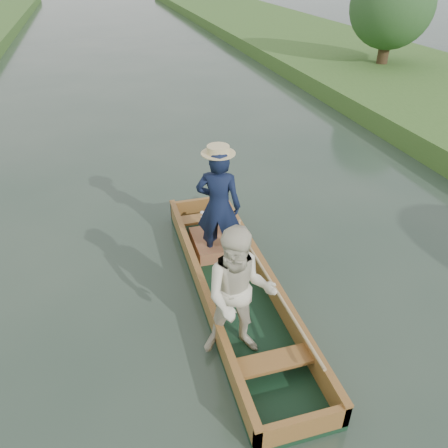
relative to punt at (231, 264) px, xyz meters
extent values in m
plane|color=#283D30|center=(0.11, 0.14, -0.74)|extent=(120.00, 120.00, 0.00)
cylinder|color=#47331E|center=(9.91, 11.45, 0.43)|extent=(0.44, 0.44, 2.34)
sphere|color=#244B1E|center=(9.91, 11.45, 2.00)|extent=(3.20, 3.20, 3.20)
sphere|color=#244B1E|center=(10.51, 11.75, 1.60)|extent=(2.20, 2.20, 2.20)
cube|color=#13321D|center=(0.11, 0.14, -0.70)|extent=(1.10, 5.00, 0.08)
cube|color=olive|center=(-0.40, 0.14, -0.50)|extent=(0.08, 5.00, 0.32)
cube|color=olive|center=(0.62, 0.14, -0.50)|extent=(0.08, 5.00, 0.32)
cube|color=olive|center=(0.11, 2.60, -0.50)|extent=(1.10, 0.08, 0.32)
cube|color=olive|center=(0.11, -2.32, -0.50)|extent=(1.10, 0.08, 0.32)
cube|color=olive|center=(-0.40, 0.14, -0.32)|extent=(0.10, 5.00, 0.04)
cube|color=olive|center=(0.62, 0.14, -0.32)|extent=(0.10, 5.00, 0.04)
cube|color=olive|center=(0.11, 2.04, -0.44)|extent=(0.94, 0.30, 0.05)
cube|color=olive|center=(0.11, -1.46, -0.44)|extent=(0.94, 0.30, 0.05)
imported|color=#101935|center=(0.12, 1.07, 0.33)|extent=(0.86, 0.73, 1.99)
cylinder|color=beige|center=(0.12, 1.07, 1.28)|extent=(0.52, 0.52, 0.12)
imported|color=beige|center=(-0.18, -0.96, 0.27)|extent=(1.05, 0.91, 1.86)
cube|color=#AD3837|center=(0.17, 1.34, -0.55)|extent=(0.85, 0.90, 0.22)
sphere|color=tan|center=(0.47, 1.24, -0.33)|extent=(0.21, 0.21, 0.21)
sphere|color=tan|center=(0.47, 1.23, -0.17)|extent=(0.16, 0.16, 0.16)
sphere|color=tan|center=(0.41, 1.23, -0.10)|extent=(0.06, 0.06, 0.06)
sphere|color=tan|center=(0.52, 1.23, -0.10)|extent=(0.06, 0.06, 0.06)
sphere|color=tan|center=(0.47, 1.17, -0.18)|extent=(0.06, 0.06, 0.06)
sphere|color=tan|center=(0.37, 1.22, -0.29)|extent=(0.07, 0.07, 0.07)
sphere|color=tan|center=(0.56, 1.22, -0.29)|extent=(0.07, 0.07, 0.07)
sphere|color=tan|center=(0.41, 1.21, -0.42)|extent=(0.08, 0.08, 0.08)
sphere|color=tan|center=(0.52, 1.21, -0.42)|extent=(0.08, 0.08, 0.08)
cylinder|color=silver|center=(0.06, 2.04, -0.41)|extent=(0.07, 0.07, 0.01)
cylinder|color=silver|center=(0.06, 2.04, -0.37)|extent=(0.01, 0.01, 0.08)
ellipsoid|color=silver|center=(0.06, 2.04, -0.32)|extent=(0.09, 0.09, 0.05)
cylinder|color=tan|center=(0.54, 0.17, -0.28)|extent=(0.04, 4.19, 0.19)
camera|label=1|loc=(-1.46, -4.77, 3.81)|focal=35.00mm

